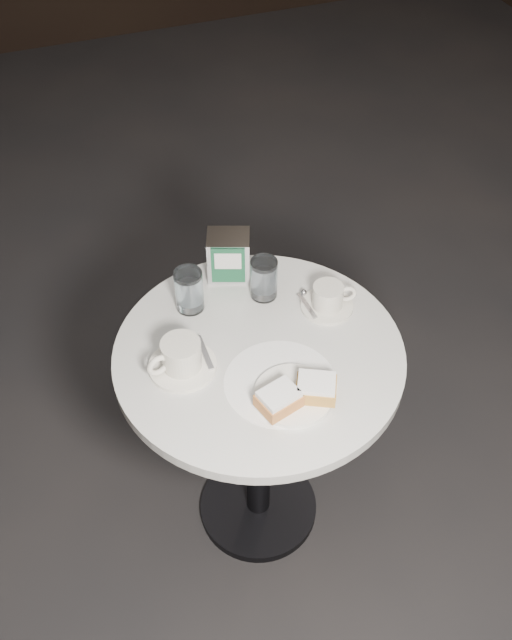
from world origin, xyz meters
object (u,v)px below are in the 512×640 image
object	(u,v)px
beignet_plate	(296,394)
coffee_cup_left	(181,358)
coffee_cup_right	(328,299)
napkin_dispenser	(229,256)
water_glass_right	(264,279)
cafe_table	(259,401)
water_glass_left	(189,291)

from	to	relation	value
beignet_plate	coffee_cup_left	xyz separation A→B (m)	(-0.21, 0.18, 0.01)
coffee_cup_left	coffee_cup_right	world-z (taller)	coffee_cup_left
beignet_plate	coffee_cup_left	size ratio (longest dim) A/B	1.02
beignet_plate	coffee_cup_right	bearing A→B (deg)	52.23
beignet_plate	napkin_dispenser	bearing A→B (deg)	90.04
beignet_plate	water_glass_right	xyz separation A→B (m)	(0.06, 0.35, 0.03)
cafe_table	water_glass_left	xyz separation A→B (m)	(-0.11, 0.20, 0.25)
beignet_plate	water_glass_right	world-z (taller)	water_glass_right
coffee_cup_right	napkin_dispenser	size ratio (longest dim) A/B	1.19
water_glass_right	napkin_dispenser	bearing A→B (deg)	118.45
water_glass_right	coffee_cup_right	bearing A→B (deg)	-36.46
beignet_plate	coffee_cup_right	world-z (taller)	coffee_cup_right
napkin_dispenser	cafe_table	bearing A→B (deg)	-73.83
cafe_table	coffee_cup_left	xyz separation A→B (m)	(-0.19, 0.01, 0.23)
coffee_cup_right	napkin_dispenser	distance (m)	0.28
coffee_cup_right	beignet_plate	bearing A→B (deg)	-115.92
napkin_dispenser	water_glass_left	bearing A→B (deg)	-127.28
cafe_table	napkin_dispenser	world-z (taller)	napkin_dispenser
water_glass_left	napkin_dispenser	world-z (taller)	napkin_dispenser
water_glass_left	beignet_plate	bearing A→B (deg)	-70.25
beignet_plate	coffee_cup_left	world-z (taller)	coffee_cup_left
coffee_cup_left	beignet_plate	bearing A→B (deg)	-54.88
beignet_plate	coffee_cup_left	bearing A→B (deg)	139.06
coffee_cup_right	water_glass_right	xyz separation A→B (m)	(-0.13, 0.10, 0.02)
cafe_table	napkin_dispenser	xyz separation A→B (m)	(0.02, 0.28, 0.26)
cafe_table	beignet_plate	bearing A→B (deg)	-82.33
coffee_cup_right	water_glass_right	size ratio (longest dim) A/B	1.41
cafe_table	coffee_cup_left	bearing A→B (deg)	176.21
coffee_cup_left	coffee_cup_right	bearing A→B (deg)	-4.79
coffee_cup_right	water_glass_left	bearing A→B (deg)	171.15
cafe_table	water_glass_right	world-z (taller)	water_glass_right
cafe_table	water_glass_right	bearing A→B (deg)	65.68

